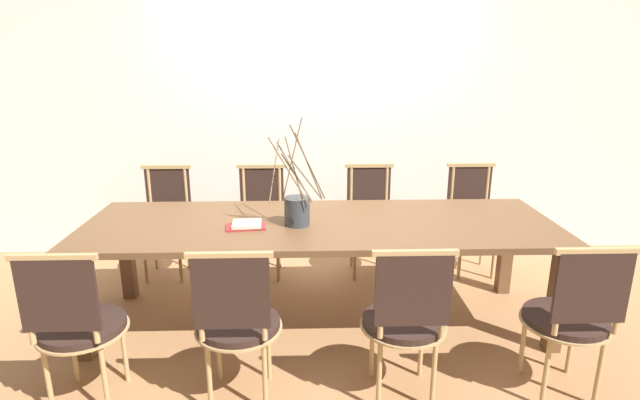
# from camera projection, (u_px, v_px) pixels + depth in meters

# --- Properties ---
(ground_plane) EXTENTS (16.00, 16.00, 0.00)m
(ground_plane) POSITION_uv_depth(u_px,v_px,m) (320.00, 320.00, 3.47)
(ground_plane) COLOR #9E7047
(wall_rear) EXTENTS (12.00, 0.06, 3.20)m
(wall_rear) POSITION_uv_depth(u_px,v_px,m) (315.00, 76.00, 4.34)
(wall_rear) COLOR silver
(wall_rear) RESTS_ON ground_plane
(dining_table) EXTENTS (3.07, 1.01, 0.72)m
(dining_table) POSITION_uv_depth(u_px,v_px,m) (320.00, 233.00, 3.29)
(dining_table) COLOR brown
(dining_table) RESTS_ON ground_plane
(chair_near_leftend) EXTENTS (0.45, 0.45, 0.90)m
(chair_near_leftend) POSITION_uv_depth(u_px,v_px,m) (77.00, 322.00, 2.50)
(chair_near_leftend) COLOR black
(chair_near_leftend) RESTS_ON ground_plane
(chair_near_left) EXTENTS (0.45, 0.45, 0.90)m
(chair_near_left) POSITION_uv_depth(u_px,v_px,m) (237.00, 319.00, 2.53)
(chair_near_left) COLOR black
(chair_near_left) RESTS_ON ground_plane
(chair_near_center) EXTENTS (0.45, 0.45, 0.90)m
(chair_near_center) POSITION_uv_depth(u_px,v_px,m) (406.00, 317.00, 2.55)
(chair_near_center) COLOR black
(chair_near_center) RESTS_ON ground_plane
(chair_near_right) EXTENTS (0.45, 0.45, 0.90)m
(chair_near_right) POSITION_uv_depth(u_px,v_px,m) (571.00, 314.00, 2.58)
(chair_near_right) COLOR black
(chair_near_right) RESTS_ON ground_plane
(chair_far_leftend) EXTENTS (0.45, 0.45, 0.90)m
(chair_far_leftend) POSITION_uv_depth(u_px,v_px,m) (166.00, 218.00, 4.09)
(chair_far_leftend) COLOR black
(chair_far_leftend) RESTS_ON ground_plane
(chair_far_left) EXTENTS (0.45, 0.45, 0.90)m
(chair_far_left) POSITION_uv_depth(u_px,v_px,m) (261.00, 218.00, 4.12)
(chair_far_left) COLOR black
(chair_far_left) RESTS_ON ground_plane
(chair_far_center) EXTENTS (0.45, 0.45, 0.90)m
(chair_far_center) POSITION_uv_depth(u_px,v_px,m) (370.00, 217.00, 4.14)
(chair_far_center) COLOR black
(chair_far_center) RESTS_ON ground_plane
(chair_far_right) EXTENTS (0.45, 0.45, 0.90)m
(chair_far_right) POSITION_uv_depth(u_px,v_px,m) (472.00, 216.00, 4.17)
(chair_far_right) COLOR black
(chair_far_right) RESTS_ON ground_plane
(vase_centerpiece) EXTENTS (0.35, 0.35, 0.68)m
(vase_centerpiece) POSITION_uv_depth(u_px,v_px,m) (297.00, 209.00, 3.19)
(vase_centerpiece) COLOR #33383D
(vase_centerpiece) RESTS_ON dining_table
(book_stack) EXTENTS (0.26, 0.18, 0.03)m
(book_stack) POSITION_uv_depth(u_px,v_px,m) (246.00, 225.00, 3.16)
(book_stack) COLOR maroon
(book_stack) RESTS_ON dining_table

